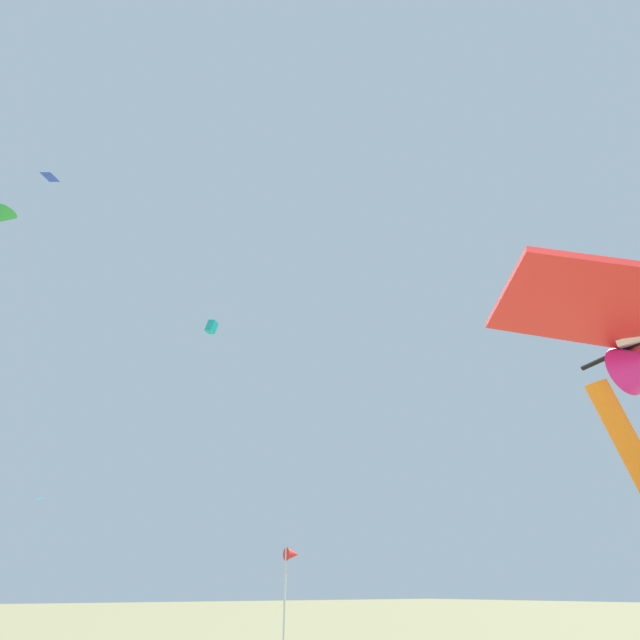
% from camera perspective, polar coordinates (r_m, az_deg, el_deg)
% --- Properties ---
extents(distant_kite_blue_mid_left, '(0.85, 0.83, 0.33)m').
position_cam_1_polar(distant_kite_blue_mid_left, '(32.70, -29.36, 14.61)').
color(distant_kite_blue_mid_left, blue).
extents(distant_kite_teal_high_right, '(0.80, 0.77, 0.90)m').
position_cam_1_polar(distant_kite_teal_high_right, '(30.68, -12.74, -0.80)').
color(distant_kite_teal_high_right, '#19B2AD').
extents(distant_kite_teal_mid_right, '(0.76, 0.80, 0.38)m').
position_cam_1_polar(distant_kite_teal_mid_right, '(36.01, -30.49, -17.80)').
color(distant_kite_teal_mid_right, '#19B2AD').
extents(distant_kite_green_far_center, '(1.27, 1.18, 2.20)m').
position_cam_1_polar(distant_kite_green_far_center, '(26.56, -33.54, 10.16)').
color(distant_kite_green_far_center, green).
extents(marker_flag, '(0.30, 0.24, 1.89)m').
position_cam_1_polar(marker_flag, '(10.45, -3.45, -26.70)').
color(marker_flag, silver).
rests_on(marker_flag, ground).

